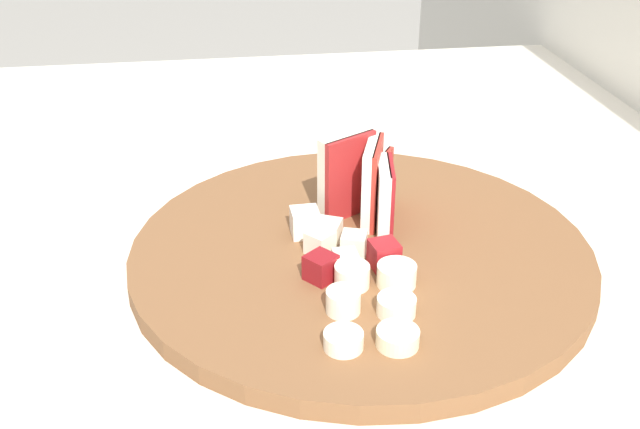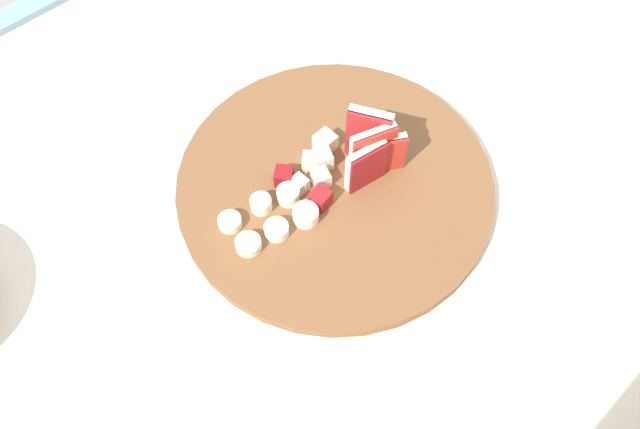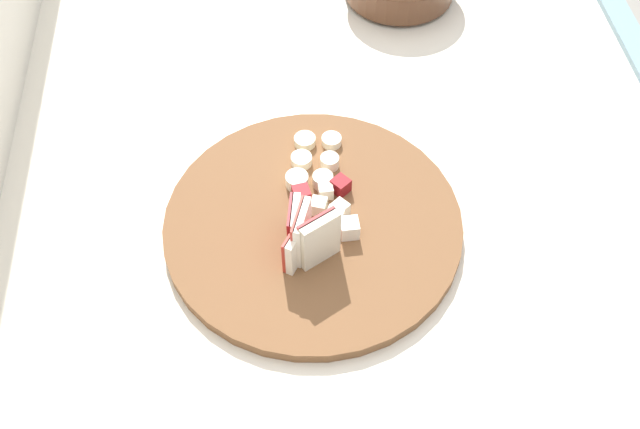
{
  "view_description": "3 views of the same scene",
  "coord_description": "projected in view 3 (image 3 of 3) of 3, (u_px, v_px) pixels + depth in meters",
  "views": [
    {
      "loc": [
        0.45,
        -0.03,
        1.17
      ],
      "look_at": [
        -0.06,
        0.04,
        0.88
      ],
      "focal_mm": 42.39,
      "sensor_mm": 36.0,
      "label": 1
    },
    {
      "loc": [
        0.24,
        0.33,
        1.42
      ],
      "look_at": [
        0.03,
        0.09,
        0.89
      ],
      "focal_mm": 34.18,
      "sensor_mm": 36.0,
      "label": 2
    },
    {
      "loc": [
        -0.53,
        0.11,
        1.56
      ],
      "look_at": [
        -0.03,
        0.06,
        0.89
      ],
      "focal_mm": 41.89,
      "sensor_mm": 36.0,
      "label": 3
    }
  ],
  "objects": [
    {
      "name": "apple_wedge_fan",
      "position": [
        305.0,
        235.0,
        0.81
      ],
      "size": [
        0.07,
        0.07,
        0.07
      ],
      "color": "#A32323",
      "rests_on": "cutting_board"
    },
    {
      "name": "banana_slice_rows",
      "position": [
        313.0,
        163.0,
        0.9
      ],
      "size": [
        0.09,
        0.07,
        0.02
      ],
      "color": "white",
      "rests_on": "cutting_board"
    },
    {
      "name": "tiled_countertop",
      "position": [
        354.0,
        369.0,
        1.23
      ],
      "size": [
        1.12,
        0.87,
        0.87
      ],
      "color": "silver",
      "rests_on": "ground"
    },
    {
      "name": "tile_backsplash",
      "position": [
        27.0,
        321.0,
        1.01
      ],
      "size": [
        2.4,
        0.04,
        1.34
      ],
      "primitive_type": "cube",
      "color": "silver",
      "rests_on": "ground"
    },
    {
      "name": "cutting_board",
      "position": [
        313.0,
        224.0,
        0.86
      ],
      "size": [
        0.35,
        0.35,
        0.01
      ],
      "primitive_type": "cylinder",
      "color": "brown",
      "rests_on": "tiled_countertop"
    },
    {
      "name": "apple_dice_pile",
      "position": [
        330.0,
        205.0,
        0.86
      ],
      "size": [
        0.09,
        0.07,
        0.02
      ],
      "color": "beige",
      "rests_on": "cutting_board"
    }
  ]
}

